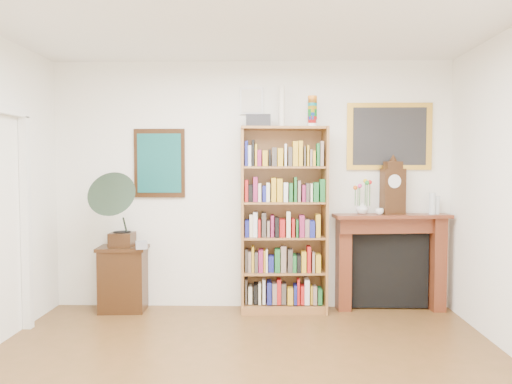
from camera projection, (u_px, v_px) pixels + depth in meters
room at (239, 200)px, 3.19m from camera, size 4.51×5.01×2.81m
door_casing at (0, 206)px, 4.44m from camera, size 0.08×1.02×2.17m
teal_poster at (159, 163)px, 5.67m from camera, size 0.58×0.04×0.78m
small_picture at (252, 101)px, 5.61m from camera, size 0.26×0.04×0.30m
gilt_painting at (389, 136)px, 5.60m from camera, size 0.95×0.04×0.75m
bookshelf at (283, 209)px, 5.50m from camera, size 0.96×0.39×2.35m
side_cabinet at (123, 279)px, 5.56m from camera, size 0.55×0.41×0.72m
fireplace at (390, 254)px, 5.59m from camera, size 1.31×0.43×1.08m
gramophone at (118, 206)px, 5.39m from camera, size 0.51×0.63×0.83m
cd_stack at (141, 245)px, 5.39m from camera, size 0.15×0.15×0.08m
mantel_clock at (393, 189)px, 5.53m from camera, size 0.28×0.19×0.58m
flower_vase at (362, 208)px, 5.53m from camera, size 0.17×0.17×0.14m
teacup at (379, 212)px, 5.46m from camera, size 0.10×0.10×0.07m
bottle_left at (432, 203)px, 5.52m from camera, size 0.07×0.07×0.24m
bottle_right at (437, 205)px, 5.54m from camera, size 0.06×0.06×0.20m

